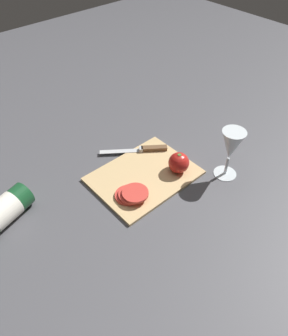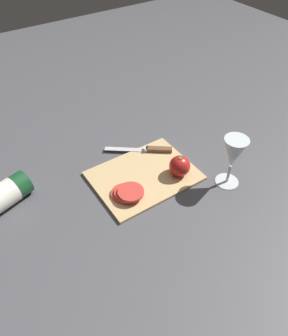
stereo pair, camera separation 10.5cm
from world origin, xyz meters
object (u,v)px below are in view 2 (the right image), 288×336
Objects in this scene: knife at (152,149)px; tomato_slice_stack_near at (127,193)px; wine_glass at (233,155)px; whole_tomato at (180,166)px.

knife is 2.01× the size of tomato_slice_stack_near.
wine_glass is 0.86× the size of knife.
tomato_slice_stack_near is at bearing 73.00° from knife.
tomato_slice_stack_near is (0.18, 0.13, 0.01)m from knife.
knife is 0.23m from tomato_slice_stack_near.
whole_tomato is at bearing 176.38° from tomato_slice_stack_near.
tomato_slice_stack_near is at bearing -21.46° from wine_glass.
wine_glass reaches higher than whole_tomato.
knife is at bearing -87.35° from whole_tomato.
whole_tomato is 0.15m from knife.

